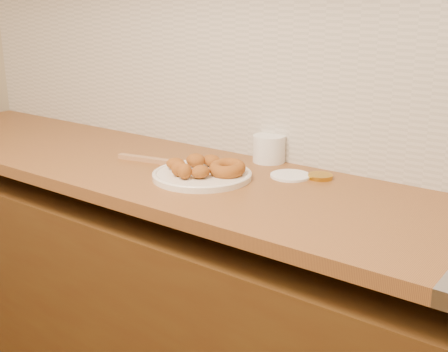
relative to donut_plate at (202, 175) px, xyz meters
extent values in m
cube|color=#BCB090|center=(0.29, 0.33, 0.44)|extent=(4.00, 0.02, 2.70)
cube|color=#482E11|center=(0.29, 0.02, -0.52)|extent=(3.60, 0.60, 0.77)
cube|color=brown|center=(-0.36, 0.02, -0.03)|extent=(2.30, 0.62, 0.04)
cube|color=beige|center=(0.29, 0.32, 0.29)|extent=(3.60, 0.02, 0.60)
cylinder|color=silver|center=(0.00, 0.00, 0.00)|extent=(0.31, 0.31, 0.02)
torus|color=#9E5614|center=(0.07, 0.03, 0.03)|extent=(0.14, 0.14, 0.05)
ellipsoid|color=#9E5614|center=(-0.06, 0.04, 0.03)|extent=(0.06, 0.06, 0.04)
ellipsoid|color=#9E5614|center=(-0.09, -0.02, 0.03)|extent=(0.07, 0.07, 0.04)
ellipsoid|color=#9E5614|center=(-0.03, -0.07, 0.03)|extent=(0.06, 0.06, 0.05)
ellipsoid|color=#9E5614|center=(0.00, -0.08, 0.03)|extent=(0.06, 0.06, 0.05)
ellipsoid|color=#9E5614|center=(-0.02, 0.08, 0.03)|extent=(0.06, 0.05, 0.04)
ellipsoid|color=#9E5614|center=(0.03, -0.05, 0.03)|extent=(0.06, 0.07, 0.04)
cylinder|color=white|center=(0.06, 0.28, 0.04)|extent=(0.13, 0.13, 0.09)
cylinder|color=white|center=(0.21, 0.18, 0.00)|extent=(0.14, 0.14, 0.01)
cylinder|color=#BB8D20|center=(0.29, 0.22, 0.00)|extent=(0.10, 0.10, 0.01)
cube|color=#A5764B|center=(-0.28, 0.03, 0.00)|extent=(0.20, 0.06, 0.02)
camera|label=1|loc=(1.05, -1.28, 0.51)|focal=45.00mm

